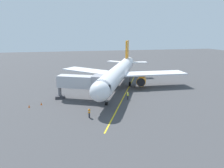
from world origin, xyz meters
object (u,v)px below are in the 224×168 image
(jet_bridge, at_px, (84,83))
(safety_cone_wing_starboard, at_px, (41,104))
(airplane, at_px, (119,73))
(ground_crew_wing_walker, at_px, (128,96))
(safety_cone_wing_port, at_px, (94,97))
(safety_cone_nose_left, at_px, (29,106))
(safety_cone_nose_right, at_px, (93,96))
(ground_crew_marshaller, at_px, (89,113))
(tug_near_nose, at_px, (71,84))

(jet_bridge, relative_size, safety_cone_wing_starboard, 20.20)
(airplane, xyz_separation_m, ground_crew_wing_walker, (0.60, 10.01, -3.12))
(airplane, bearing_deg, jet_bridge, 39.69)
(airplane, bearing_deg, safety_cone_wing_port, 44.66)
(safety_cone_nose_left, height_order, safety_cone_nose_right, same)
(safety_cone_nose_left, bearing_deg, safety_cone_wing_port, -166.71)
(safety_cone_nose_left, bearing_deg, airplane, -152.83)
(ground_crew_marshaller, distance_m, safety_cone_wing_starboard, 12.11)
(tug_near_nose, bearing_deg, ground_crew_marshaller, 95.44)
(ground_crew_marshaller, bearing_deg, jet_bridge, -91.43)
(safety_cone_wing_starboard, bearing_deg, safety_cone_nose_left, 26.45)
(jet_bridge, distance_m, ground_crew_wing_walker, 9.68)
(jet_bridge, distance_m, safety_cone_nose_left, 11.68)
(airplane, bearing_deg, safety_cone_nose_left, 27.17)
(tug_near_nose, bearing_deg, safety_cone_wing_starboard, 64.63)
(ground_crew_marshaller, height_order, safety_cone_wing_port, ground_crew_marshaller)
(jet_bridge, bearing_deg, safety_cone_nose_left, 13.10)
(ground_crew_wing_walker, bearing_deg, safety_cone_wing_starboard, -1.84)
(jet_bridge, bearing_deg, ground_crew_wing_walker, 167.28)
(airplane, relative_size, ground_crew_wing_walker, 22.19)
(airplane, distance_m, ground_crew_wing_walker, 10.50)
(safety_cone_nose_left, distance_m, safety_cone_wing_port, 13.29)
(airplane, height_order, ground_crew_marshaller, airplane)
(ground_crew_marshaller, bearing_deg, safety_cone_wing_port, -102.34)
(safety_cone_nose_left, bearing_deg, safety_cone_wing_starboard, -153.55)
(airplane, height_order, safety_cone_wing_port, airplane)
(safety_cone_nose_left, xyz_separation_m, safety_cone_wing_starboard, (-2.13, -1.06, 0.00))
(tug_near_nose, height_order, safety_cone_wing_port, tug_near_nose)
(ground_crew_wing_walker, xyz_separation_m, safety_cone_wing_starboard, (17.74, -0.57, -0.61))
(ground_crew_marshaller, xyz_separation_m, safety_cone_nose_right, (-2.26, -11.82, -0.61))
(tug_near_nose, relative_size, safety_cone_wing_port, 4.27)
(airplane, relative_size, safety_cone_wing_starboard, 69.00)
(ground_crew_marshaller, distance_m, safety_cone_wing_port, 10.90)
(ground_crew_marshaller, relative_size, tug_near_nose, 0.73)
(airplane, relative_size, jet_bridge, 3.42)
(safety_cone_nose_left, height_order, safety_cone_wing_starboard, same)
(ground_crew_marshaller, height_order, safety_cone_nose_right, ground_crew_marshaller)
(ground_crew_marshaller, bearing_deg, ground_crew_wing_walker, -138.96)
(ground_crew_marshaller, bearing_deg, safety_cone_nose_left, -35.54)
(tug_near_nose, distance_m, safety_cone_nose_right, 11.14)
(jet_bridge, distance_m, tug_near_nose, 12.57)
(airplane, relative_size, safety_cone_wing_port, 69.00)
(airplane, distance_m, safety_cone_wing_starboard, 20.96)
(safety_cone_wing_starboard, bearing_deg, ground_crew_marshaller, 134.45)
(airplane, relative_size, ground_crew_marshaller, 22.19)
(airplane, bearing_deg, ground_crew_marshaller, 61.38)
(safety_cone_wing_port, bearing_deg, safety_cone_wing_starboard, 10.47)
(safety_cone_nose_left, bearing_deg, ground_crew_marshaller, 144.46)
(safety_cone_wing_starboard, bearing_deg, tug_near_nose, -115.37)
(jet_bridge, xyz_separation_m, safety_cone_wing_starboard, (8.72, 1.47, -3.49))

